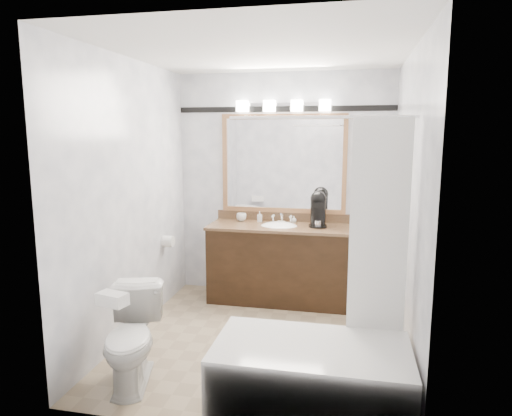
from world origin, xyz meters
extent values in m
cube|color=tan|center=(0.00, 0.00, -0.01)|extent=(2.40, 2.60, 0.01)
cube|color=white|center=(0.00, 0.00, 2.50)|extent=(2.40, 2.60, 0.01)
cube|color=white|center=(0.00, 1.30, 1.25)|extent=(2.40, 0.01, 2.50)
cube|color=white|center=(0.00, -1.30, 1.25)|extent=(2.40, 0.01, 2.50)
cube|color=white|center=(-1.20, 0.00, 1.25)|extent=(0.01, 2.60, 2.50)
cube|color=white|center=(1.20, 0.00, 1.25)|extent=(0.01, 2.60, 2.50)
cube|color=black|center=(0.00, 1.01, 0.41)|extent=(1.50, 0.55, 0.82)
cube|color=olive|center=(0.00, 1.01, 0.83)|extent=(1.53, 0.58, 0.03)
cube|color=olive|center=(0.00, 1.29, 0.90)|extent=(1.53, 0.03, 0.10)
ellipsoid|color=white|center=(0.00, 1.01, 0.82)|extent=(0.44, 0.34, 0.14)
cube|color=#AC784D|center=(0.00, 1.28, 2.02)|extent=(1.40, 0.04, 0.05)
cube|color=#AC784D|center=(0.00, 1.28, 0.97)|extent=(1.40, 0.04, 0.05)
cube|color=#AC784D|center=(-0.68, 1.28, 1.50)|extent=(0.05, 0.04, 1.00)
cube|color=#AC784D|center=(0.68, 1.28, 1.50)|extent=(0.05, 0.04, 1.00)
cube|color=white|center=(0.00, 1.29, 1.50)|extent=(1.30, 0.01, 1.00)
cube|color=silver|center=(0.00, 1.27, 2.15)|extent=(0.90, 0.05, 0.03)
cube|color=white|center=(-0.45, 1.22, 2.13)|extent=(0.12, 0.12, 0.12)
cube|color=white|center=(-0.15, 1.22, 2.13)|extent=(0.12, 0.12, 0.12)
cube|color=white|center=(0.15, 1.22, 2.13)|extent=(0.12, 0.12, 0.12)
cube|color=white|center=(0.45, 1.22, 2.13)|extent=(0.12, 0.12, 0.12)
cube|color=black|center=(0.00, 1.29, 2.10)|extent=(2.40, 0.01, 0.06)
cube|color=white|center=(0.53, -0.92, 0.23)|extent=(1.30, 0.72, 0.45)
cylinder|color=silver|center=(0.53, -0.54, 1.95)|extent=(1.30, 0.02, 0.02)
cube|color=white|center=(0.95, -0.55, 1.18)|extent=(0.40, 0.04, 1.55)
cylinder|color=white|center=(-1.14, 0.66, 0.70)|extent=(0.11, 0.12, 0.12)
imported|color=white|center=(-0.79, -0.87, 0.35)|extent=(0.56, 0.77, 0.70)
cube|color=white|center=(-0.79, -1.12, 0.74)|extent=(0.23, 0.16, 0.08)
cylinder|color=black|center=(0.42, 1.02, 0.86)|extent=(0.20, 0.20, 0.02)
cylinder|color=black|center=(0.41, 1.09, 1.00)|extent=(0.16, 0.16, 0.28)
sphere|color=black|center=(0.41, 1.09, 1.14)|extent=(0.17, 0.17, 0.17)
cube|color=black|center=(0.42, 1.00, 1.10)|extent=(0.12, 0.12, 0.05)
cylinder|color=silver|center=(0.42, 1.00, 0.89)|extent=(0.07, 0.07, 0.07)
imported|color=white|center=(-0.46, 1.18, 0.89)|extent=(0.15, 0.15, 0.09)
imported|color=white|center=(-0.25, 1.18, 0.91)|extent=(0.07, 0.07, 0.12)
imported|color=white|center=(0.14, 1.21, 0.89)|extent=(0.07, 0.07, 0.07)
cube|color=beige|center=(0.00, 1.13, 0.86)|extent=(0.09, 0.06, 0.03)
camera|label=1|loc=(0.75, -3.77, 1.85)|focal=32.00mm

